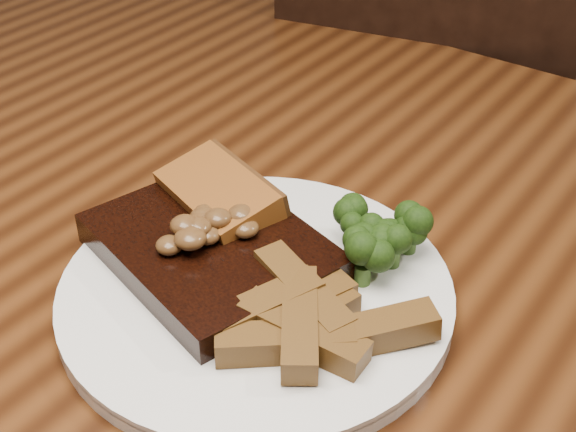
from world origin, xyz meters
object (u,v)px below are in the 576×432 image
(dining_table, at_px, (281,327))
(steak, at_px, (211,250))
(chair_far, at_px, (420,185))
(potato_wedges, at_px, (335,306))
(garlic_bread, at_px, (219,215))
(plate, at_px, (256,294))

(dining_table, xyz_separation_m, steak, (-0.02, -0.06, 0.12))
(chair_far, distance_m, potato_wedges, 0.74)
(chair_far, distance_m, garlic_bread, 0.67)
(potato_wedges, bearing_deg, chair_far, 110.22)
(dining_table, relative_size, garlic_bread, 14.83)
(chair_far, relative_size, plate, 2.77)
(garlic_bread, height_order, potato_wedges, same)
(dining_table, distance_m, chair_far, 0.62)
(potato_wedges, bearing_deg, dining_table, 147.62)
(dining_table, distance_m, garlic_bread, 0.13)
(chair_far, xyz_separation_m, garlic_bread, (0.09, -0.58, 0.32))
(garlic_bread, bearing_deg, chair_far, 117.04)
(plate, height_order, garlic_bread, garlic_bread)
(dining_table, distance_m, plate, 0.12)
(garlic_bread, bearing_deg, potato_wedges, 3.03)
(plate, xyz_separation_m, steak, (-0.05, 0.00, 0.02))
(plate, bearing_deg, dining_table, 110.71)
(dining_table, height_order, garlic_bread, garlic_bread)
(dining_table, relative_size, chair_far, 1.92)
(plate, xyz_separation_m, garlic_bread, (-0.07, 0.05, 0.02))
(chair_far, distance_m, plate, 0.72)
(plate, relative_size, steak, 1.65)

